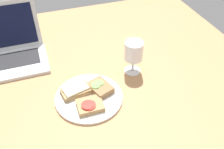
{
  "coord_description": "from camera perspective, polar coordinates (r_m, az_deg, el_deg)",
  "views": [
    {
      "loc": [
        -19.56,
        -68.59,
        71.75
      ],
      "look_at": [
        3.89,
        0.09,
        8.0
      ],
      "focal_mm": 40.0,
      "sensor_mm": 36.0,
      "label": 1
    }
  ],
  "objects": [
    {
      "name": "wooden_table",
      "position": [
        1.0,
        -2.09,
        -3.3
      ],
      "size": [
        140.0,
        140.0,
        3.0
      ],
      "primitive_type": "cube",
      "color": "#B27F51",
      "rests_on": "ground"
    },
    {
      "name": "plate",
      "position": [
        0.94,
        -5.28,
        -5.23
      ],
      "size": [
        25.38,
        25.38,
        1.08
      ],
      "primitive_type": "cylinder",
      "color": "silver",
      "rests_on": "wooden_table"
    },
    {
      "name": "sandwich_with_tomato",
      "position": [
        0.89,
        -5.09,
        -7.03
      ],
      "size": [
        9.3,
        7.61,
        2.51
      ],
      "color": "#A88456",
      "rests_on": "plate"
    },
    {
      "name": "sandwich_with_cucumber",
      "position": [
        0.95,
        -2.78,
        -2.98
      ],
      "size": [
        9.68,
        10.99,
        2.87
      ],
      "color": "#937047",
      "rests_on": "plate"
    },
    {
      "name": "sandwich_with_cheese",
      "position": [
        0.95,
        -8.27,
        -3.63
      ],
      "size": [
        11.53,
        7.87,
        2.65
      ],
      "color": "#A88456",
      "rests_on": "plate"
    },
    {
      "name": "wine_glass",
      "position": [
        1.0,
        4.98,
        5.17
      ],
      "size": [
        7.49,
        7.49,
        14.45
      ],
      "color": "white",
      "rests_on": "wooden_table"
    },
    {
      "name": "laptop",
      "position": [
        1.19,
        -23.75,
        4.93
      ],
      "size": [
        35.83,
        27.46,
        22.42
      ],
      "color": "silver",
      "rests_on": "wooden_table"
    }
  ]
}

